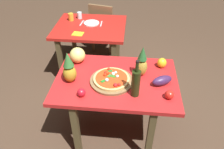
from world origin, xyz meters
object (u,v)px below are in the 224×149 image
at_px(pizza_board, 111,81).
at_px(fork_utensil, 82,23).
at_px(pineapple_right, 142,63).
at_px(knife_utensil, 101,24).
at_px(dining_chair, 103,25).
at_px(dinner_plate, 91,23).
at_px(display_table, 116,87).
at_px(drinking_glass_juice, 71,17).
at_px(tomato_at_corner, 169,95).
at_px(drinking_glass_water, 80,15).
at_px(pineapple_left, 69,69).
at_px(tomato_by_bottle, 81,93).
at_px(bell_pepper, 162,63).
at_px(napkin_folded, 78,34).
at_px(pizza, 111,78).
at_px(background_table, 91,33).
at_px(eggplant, 162,80).
at_px(melon, 77,55).
at_px(wine_bottle, 136,83).

bearing_deg(pizza_board, fork_utensil, 113.58).
height_order(pineapple_right, knife_utensil, pineapple_right).
distance_m(dining_chair, dinner_plate, 0.64).
bearing_deg(display_table, drinking_glass_juice, 120.51).
relative_size(display_table, tomato_at_corner, 14.85).
relative_size(display_table, drinking_glass_water, 12.51).
xyz_separation_m(pineapple_left, tomato_at_corner, (0.91, -0.15, -0.10)).
height_order(display_table, tomato_by_bottle, tomato_by_bottle).
bearing_deg(display_table, pineapple_right, 21.05).
relative_size(bell_pepper, drinking_glass_juice, 0.99).
bearing_deg(pineapple_left, knife_utensil, 84.95).
xyz_separation_m(drinking_glass_juice, fork_utensil, (0.17, -0.08, -0.05)).
bearing_deg(napkin_folded, pizza, -60.22).
distance_m(background_table, pineapple_right, 1.29).
distance_m(eggplant, tomato_at_corner, 0.19).
relative_size(melon, drinking_glass_water, 1.74).
relative_size(display_table, drinking_glass_juice, 11.14).
relative_size(pizza, bell_pepper, 3.25).
bearing_deg(eggplant, wine_bottle, -145.83).
height_order(pineapple_left, tomato_by_bottle, pineapple_left).
relative_size(pizza, fork_utensil, 1.89).
height_order(background_table, pizza_board, pizza_board).
distance_m(pizza_board, fork_utensil, 1.39).
xyz_separation_m(background_table, wine_bottle, (0.64, -1.35, 0.25)).
xyz_separation_m(wine_bottle, fork_utensil, (-0.78, 1.43, -0.13)).
xyz_separation_m(background_table, pizza_board, (0.42, -1.20, 0.12)).
bearing_deg(drinking_glass_water, eggplant, -52.64).
bearing_deg(eggplant, knife_utensil, 120.56).
bearing_deg(knife_utensil, dinner_plate, 178.08).
relative_size(pizza, pineapple_left, 1.09).
xyz_separation_m(pizza, dinner_plate, (-0.41, 1.27, -0.03)).
relative_size(eggplant, drinking_glass_juice, 1.89).
xyz_separation_m(tomato_by_bottle, napkin_folded, (-0.30, 1.15, -0.03)).
relative_size(dining_chair, wine_bottle, 2.36).
distance_m(pineapple_left, knife_utensil, 1.30).
height_order(display_table, drinking_glass_water, drinking_glass_water).
distance_m(pineapple_right, dinner_plate, 1.33).
xyz_separation_m(melon, bell_pepper, (0.88, -0.01, -0.03)).
xyz_separation_m(eggplant, dinner_plate, (-0.88, 1.26, -0.04)).
xyz_separation_m(pizza_board, pineapple_left, (-0.39, -0.02, 0.13)).
distance_m(display_table, drinking_glass_water, 1.55).
relative_size(pineapple_left, dinner_plate, 1.43).
relative_size(eggplant, tomato_at_corner, 2.53).
distance_m(pineapple_right, napkin_folded, 1.15).
height_order(pineapple_left, dinner_plate, pineapple_left).
height_order(bell_pepper, drinking_glass_water, bell_pepper).
height_order(wine_bottle, knife_utensil, wine_bottle).
xyz_separation_m(bell_pepper, dinner_plate, (-0.90, 0.97, -0.04)).
distance_m(pizza, napkin_folded, 1.08).
distance_m(wine_bottle, pineapple_left, 0.63).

